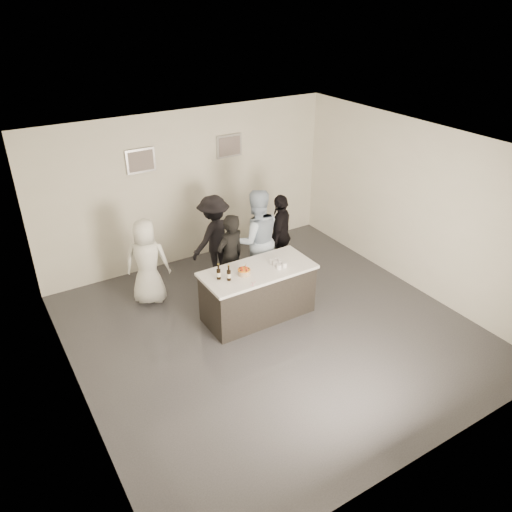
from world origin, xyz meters
name	(u,v)px	position (x,y,z in m)	size (l,w,h in m)	color
floor	(272,331)	(0.00, 0.00, 0.00)	(6.00, 6.00, 0.00)	#3D3D42
ceiling	(275,150)	(0.00, 0.00, 3.00)	(6.00, 6.00, 0.00)	white
wall_back	(189,188)	(0.00, 3.00, 1.50)	(6.00, 0.04, 3.00)	white
wall_front	(433,363)	(0.00, -3.00, 1.50)	(6.00, 0.04, 3.00)	white
wall_left	(66,309)	(-3.00, 0.00, 1.50)	(0.04, 6.00, 3.00)	white
wall_right	(416,208)	(3.00, 0.00, 1.50)	(0.04, 6.00, 3.00)	white
picture_left	(141,161)	(-0.90, 2.97, 2.20)	(0.54, 0.04, 0.44)	#B2B2B7
picture_right	(229,146)	(0.90, 2.97, 2.20)	(0.54, 0.04, 0.44)	#B2B2B7
bar_counter	(258,293)	(0.03, 0.50, 0.45)	(1.86, 0.86, 0.90)	white
cake	(244,272)	(-0.24, 0.47, 0.94)	(0.20, 0.20, 0.08)	orange
beer_bottle_a	(219,272)	(-0.65, 0.56, 1.03)	(0.07, 0.07, 0.26)	black
beer_bottle_b	(229,273)	(-0.53, 0.44, 1.03)	(0.07, 0.07, 0.26)	black
tumbler_cluster	(278,263)	(0.39, 0.44, 0.94)	(0.19, 0.30, 0.08)	orange
candles	(251,284)	(-0.30, 0.15, 0.90)	(0.24, 0.08, 0.01)	pink
person_main_black	(230,258)	(-0.08, 1.21, 0.81)	(0.59, 0.39, 1.62)	black
person_main_blue	(256,240)	(0.52, 1.35, 0.94)	(0.92, 0.72, 1.89)	#A3BAD5
person_guest_left	(147,262)	(-1.34, 1.89, 0.78)	(0.76, 0.49, 1.56)	white
person_guest_right	(281,235)	(1.17, 1.52, 0.81)	(0.95, 0.39, 1.62)	black
person_guest_back	(214,236)	(0.07, 2.11, 0.81)	(1.04, 0.60, 1.62)	black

